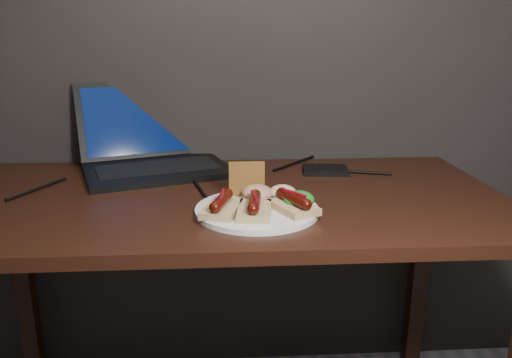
{
  "coord_description": "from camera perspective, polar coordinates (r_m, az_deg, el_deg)",
  "views": [
    {
      "loc": [
        0.01,
        0.19,
        1.14
      ],
      "look_at": [
        0.07,
        1.27,
        0.82
      ],
      "focal_mm": 35.0,
      "sensor_mm": 36.0,
      "label": 1
    }
  ],
  "objects": [
    {
      "name": "desk",
      "position": [
        1.28,
        -3.61,
        -5.49
      ],
      "size": [
        1.4,
        0.7,
        0.75
      ],
      "color": "black",
      "rests_on": "ground"
    },
    {
      "name": "laptop",
      "position": [
        1.51,
        -11.74,
        3.09
      ],
      "size": [
        0.49,
        0.46,
        0.25
      ],
      "color": "black",
      "rests_on": "desk"
    },
    {
      "name": "hard_drive",
      "position": [
        1.45,
        7.91,
        1.02
      ],
      "size": [
        0.13,
        0.1,
        0.02
      ],
      "primitive_type": "cube",
      "rotation": [
        0.0,
        0.0,
        -0.1
      ],
      "color": "black",
      "rests_on": "desk"
    },
    {
      "name": "desk_cables",
      "position": [
        1.39,
        -3.83,
        0.24
      ],
      "size": [
        1.0,
        0.41,
        0.01
      ],
      "color": "black",
      "rests_on": "desk"
    },
    {
      "name": "plate",
      "position": [
        1.12,
        0.1,
        -3.57
      ],
      "size": [
        0.3,
        0.3,
        0.01
      ],
      "primitive_type": "cylinder",
      "rotation": [
        0.0,
        0.0,
        0.07
      ],
      "color": "silver",
      "rests_on": "desk"
    },
    {
      "name": "bread_sausage_left",
      "position": [
        1.08,
        -3.94,
        -3.02
      ],
      "size": [
        0.1,
        0.13,
        0.04
      ],
      "color": "tan",
      "rests_on": "plate"
    },
    {
      "name": "bread_sausage_center",
      "position": [
        1.07,
        -0.18,
        -3.19
      ],
      "size": [
        0.08,
        0.12,
        0.04
      ],
      "color": "tan",
      "rests_on": "plate"
    },
    {
      "name": "bread_sausage_right",
      "position": [
        1.1,
        4.3,
        -2.8
      ],
      "size": [
        0.11,
        0.13,
        0.04
      ],
      "color": "tan",
      "rests_on": "plate"
    },
    {
      "name": "crispbread",
      "position": [
        1.19,
        -1.06,
        -0.0
      ],
      "size": [
        0.09,
        0.01,
        0.08
      ],
      "primitive_type": "cube",
      "color": "#A2652C",
      "rests_on": "plate"
    },
    {
      "name": "salad_greens",
      "position": [
        1.12,
        4.92,
        -2.37
      ],
      "size": [
        0.07,
        0.07,
        0.04
      ],
      "primitive_type": "ellipsoid",
      "color": "#125B12",
      "rests_on": "plate"
    },
    {
      "name": "salsa_mound",
      "position": [
        1.15,
        0.14,
        -1.64
      ],
      "size": [
        0.07,
        0.07,
        0.04
      ],
      "primitive_type": "ellipsoid",
      "color": "maroon",
      "rests_on": "plate"
    },
    {
      "name": "coleslaw_mound",
      "position": [
        1.17,
        3.06,
        -1.55
      ],
      "size": [
        0.06,
        0.06,
        0.04
      ],
      "primitive_type": "ellipsoid",
      "color": "silver",
      "rests_on": "plate"
    }
  ]
}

